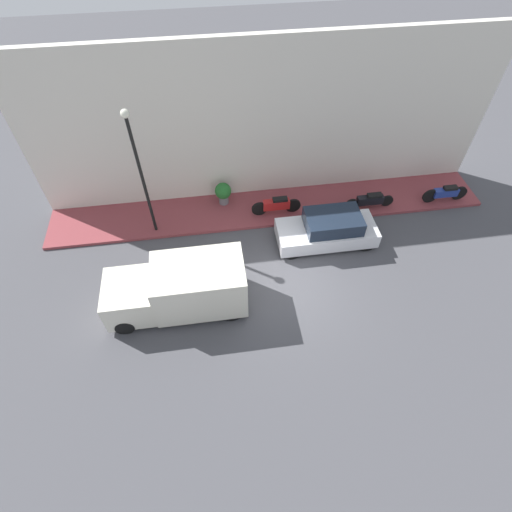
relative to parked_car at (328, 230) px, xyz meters
name	(u,v)px	position (x,y,z in m)	size (l,w,h in m)	color
ground_plane	(287,285)	(-2.00, 2.03, -0.66)	(60.00, 60.00, 0.00)	#47474C
sidewalk	(269,208)	(2.25, 2.03, -0.60)	(2.29, 18.84, 0.13)	brown
building_facade	(265,124)	(3.54, 2.03, 2.75)	(0.30, 18.84, 6.82)	silver
parked_car	(328,230)	(0.00, 0.00, 0.00)	(1.63, 3.97, 1.40)	silver
delivery_van	(179,288)	(-2.32, 5.93, 0.34)	(1.92, 4.77, 1.99)	silver
motorcycle_black	(370,200)	(1.60, -2.33, -0.13)	(0.30, 2.14, 0.72)	black
motorcycle_red	(277,205)	(1.82, 1.77, -0.08)	(0.30, 2.13, 0.81)	#B21E1E
motorcycle_blue	(446,193)	(1.55, -5.75, -0.10)	(0.30, 2.04, 0.76)	navy
streetlamp	(139,164)	(1.54, 6.92, 2.78)	(0.30, 0.30, 5.42)	black
potted_plant	(223,192)	(2.80, 3.96, 0.06)	(0.72, 0.72, 1.02)	slate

